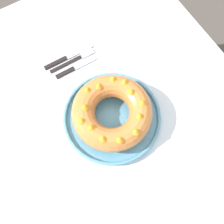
{
  "coord_description": "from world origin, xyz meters",
  "views": [
    {
      "loc": [
        0.27,
        -0.14,
        1.68
      ],
      "look_at": [
        0.01,
        0.02,
        0.84
      ],
      "focal_mm": 42.0,
      "sensor_mm": 36.0,
      "label": 1
    }
  ],
  "objects_px": {
    "serving_dish": "(112,117)",
    "cake_knife": "(73,69)",
    "napkin": "(156,195)",
    "serving_knife": "(66,58)",
    "bundt_cake": "(112,112)",
    "fork": "(75,59)"
  },
  "relations": [
    {
      "from": "serving_dish",
      "to": "cake_knife",
      "type": "height_order",
      "value": "serving_dish"
    },
    {
      "from": "napkin",
      "to": "serving_knife",
      "type": "bearing_deg",
      "value": -178.43
    },
    {
      "from": "serving_knife",
      "to": "napkin",
      "type": "height_order",
      "value": "serving_knife"
    },
    {
      "from": "cake_knife",
      "to": "bundt_cake",
      "type": "bearing_deg",
      "value": 2.51
    },
    {
      "from": "serving_dish",
      "to": "bundt_cake",
      "type": "bearing_deg",
      "value": -12.77
    },
    {
      "from": "bundt_cake",
      "to": "napkin",
      "type": "height_order",
      "value": "bundt_cake"
    },
    {
      "from": "fork",
      "to": "cake_knife",
      "type": "relative_size",
      "value": 1.1
    },
    {
      "from": "bundt_cake",
      "to": "fork",
      "type": "bearing_deg",
      "value": 179.88
    },
    {
      "from": "serving_dish",
      "to": "bundt_cake",
      "type": "xyz_separation_m",
      "value": [
        0.0,
        -0.0,
        0.05
      ]
    },
    {
      "from": "serving_dish",
      "to": "bundt_cake",
      "type": "distance_m",
      "value": 0.05
    },
    {
      "from": "napkin",
      "to": "serving_dish",
      "type": "bearing_deg",
      "value": 177.71
    },
    {
      "from": "cake_knife",
      "to": "serving_knife",
      "type": "bearing_deg",
      "value": -178.98
    },
    {
      "from": "serving_dish",
      "to": "cake_knife",
      "type": "relative_size",
      "value": 2.02
    },
    {
      "from": "fork",
      "to": "napkin",
      "type": "distance_m",
      "value": 0.59
    },
    {
      "from": "fork",
      "to": "napkin",
      "type": "bearing_deg",
      "value": 0.6
    },
    {
      "from": "serving_knife",
      "to": "napkin",
      "type": "xyz_separation_m",
      "value": [
        0.61,
        0.02,
        -0.0
      ]
    },
    {
      "from": "bundt_cake",
      "to": "cake_knife",
      "type": "distance_m",
      "value": 0.26
    },
    {
      "from": "cake_knife",
      "to": "napkin",
      "type": "distance_m",
      "value": 0.56
    },
    {
      "from": "bundt_cake",
      "to": "fork",
      "type": "relative_size",
      "value": 1.46
    },
    {
      "from": "bundt_cake",
      "to": "napkin",
      "type": "bearing_deg",
      "value": -2.29
    },
    {
      "from": "serving_dish",
      "to": "serving_knife",
      "type": "height_order",
      "value": "serving_dish"
    },
    {
      "from": "napkin",
      "to": "bundt_cake",
      "type": "bearing_deg",
      "value": 177.71
    }
  ]
}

